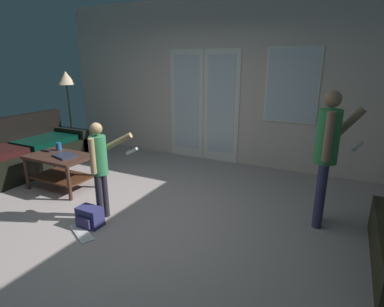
{
  "coord_description": "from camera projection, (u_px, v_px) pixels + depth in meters",
  "views": [
    {
      "loc": [
        2.21,
        -2.5,
        1.8
      ],
      "look_at": [
        0.71,
        0.47,
        0.8
      ],
      "focal_mm": 28.7,
      "sensor_mm": 36.0,
      "label": 1
    }
  ],
  "objects": [
    {
      "name": "leather_couch",
      "position": [
        17.0,
        156.0,
        5.05
      ],
      "size": [
        0.89,
        2.28,
        0.91
      ],
      "color": "black",
      "rests_on": "ground_plane"
    },
    {
      "name": "person_adult",
      "position": [
        327.0,
        148.0,
        3.29
      ],
      "size": [
        0.48,
        0.44,
        1.52
      ],
      "color": "#38375B",
      "rests_on": "ground_plane"
    },
    {
      "name": "laptop_closed",
      "position": [
        65.0,
        156.0,
        4.34
      ],
      "size": [
        0.36,
        0.3,
        0.03
      ],
      "primitive_type": "cube",
      "rotation": [
        0.0,
        0.0,
        -0.25
      ],
      "color": "#292D42",
      "rests_on": "coffee_table"
    },
    {
      "name": "wall_back_with_doors",
      "position": [
        214.0,
        84.0,
        5.52
      ],
      "size": [
        6.38,
        0.09,
        2.91
      ],
      "color": "beige",
      "rests_on": "ground_plane"
    },
    {
      "name": "coffee_table",
      "position": [
        60.0,
        164.0,
        4.45
      ],
      "size": [
        0.93,
        0.57,
        0.51
      ],
      "color": "#3E261E",
      "rests_on": "ground_plane"
    },
    {
      "name": "ground_plane",
      "position": [
        121.0,
        222.0,
        3.61
      ],
      "size": [
        6.38,
        5.51,
        0.02
      ],
      "primitive_type": "cube",
      "color": "gray"
    },
    {
      "name": "cup_near_edge",
      "position": [
        59.0,
        146.0,
        4.65
      ],
      "size": [
        0.08,
        0.08,
        0.12
      ],
      "primitive_type": "cylinder",
      "color": "#234E8F",
      "rests_on": "coffee_table"
    },
    {
      "name": "floor_lamp",
      "position": [
        66.0,
        82.0,
        6.09
      ],
      "size": [
        0.36,
        0.36,
        1.62
      ],
      "color": "#382C2E",
      "rests_on": "ground_plane"
    },
    {
      "name": "loose_keyboard",
      "position": [
        82.0,
        233.0,
        3.35
      ],
      "size": [
        0.45,
        0.32,
        0.02
      ],
      "color": "white",
      "rests_on": "ground_plane"
    },
    {
      "name": "backpack",
      "position": [
        90.0,
        217.0,
        3.48
      ],
      "size": [
        0.28,
        0.21,
        0.22
      ],
      "color": "navy",
      "rests_on": "ground_plane"
    },
    {
      "name": "person_child",
      "position": [
        100.0,
        163.0,
        3.47
      ],
      "size": [
        0.47,
        0.39,
        1.16
      ],
      "color": "#27242E",
      "rests_on": "ground_plane"
    },
    {
      "name": "tv_remote_black",
      "position": [
        46.0,
        151.0,
        4.6
      ],
      "size": [
        0.17,
        0.06,
        0.02
      ],
      "primitive_type": "cube",
      "rotation": [
        0.0,
        0.0,
        0.04
      ],
      "color": "black",
      "rests_on": "coffee_table"
    }
  ]
}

